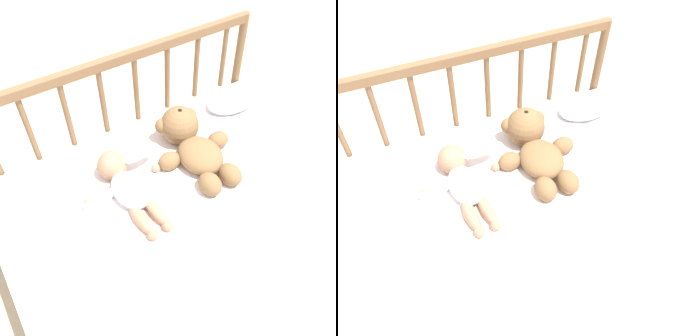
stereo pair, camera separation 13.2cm
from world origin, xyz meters
TOP-DOWN VIEW (x-y plane):
  - ground_plane at (0.00, 0.00)m, footprint 12.00×12.00m
  - crib_mattress at (0.00, 0.00)m, footprint 1.23×0.65m
  - crib_rail at (-0.00, 0.35)m, footprint 1.23×0.04m
  - blanket at (-0.00, -0.00)m, footprint 0.81×0.52m
  - teddy_bear at (0.14, 0.06)m, footprint 0.31×0.40m
  - baby at (-0.15, 0.02)m, footprint 0.33×0.38m
  - small_pillow at (0.45, 0.20)m, footprint 0.24×0.15m

SIDE VIEW (x-z plane):
  - ground_plane at x=0.00m, z-range 0.00..0.00m
  - crib_mattress at x=0.00m, z-range 0.00..0.49m
  - blanket at x=0.00m, z-range 0.49..0.49m
  - small_pillow at x=0.45m, z-range 0.49..0.55m
  - baby at x=-0.15m, z-range 0.48..0.58m
  - teddy_bear at x=0.14m, z-range 0.47..0.62m
  - crib_rail at x=0.00m, z-range 0.17..0.98m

